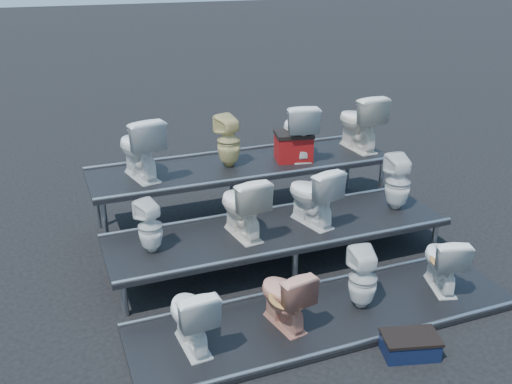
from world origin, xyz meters
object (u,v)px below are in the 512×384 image
object	(u,v)px
toilet_0	(191,315)
step_stool	(410,346)
toilet_2	(363,278)
red_crate	(293,148)
toilet_3	(443,261)
toilet_10	(298,130)
toilet_1	(284,296)
toilet_6	(312,195)
toilet_9	(229,141)
toilet_8	(139,147)
toilet_7	(398,182)
toilet_4	(150,227)
toilet_5	(242,205)
toilet_11	(359,121)

from	to	relation	value
toilet_0	step_stool	xyz separation A→B (m)	(1.93, -0.81, -0.31)
toilet_2	red_crate	distance (m)	2.60
toilet_3	toilet_10	xyz separation A→B (m)	(-0.59, 2.60, 0.86)
toilet_1	toilet_10	bearing A→B (deg)	-127.43
toilet_3	toilet_6	world-z (taller)	toilet_6
toilet_0	toilet_9	distance (m)	3.01
toilet_2	toilet_8	world-z (taller)	toilet_8
toilet_7	toilet_4	bearing A→B (deg)	6.26
toilet_10	toilet_7	bearing A→B (deg)	134.60
toilet_1	toilet_10	xyz separation A→B (m)	(1.35, 2.60, 0.86)
toilet_3	toilet_8	xyz separation A→B (m)	(-2.84, 2.60, 0.88)
toilet_0	toilet_9	bearing A→B (deg)	-119.73
toilet_8	toilet_2	bearing A→B (deg)	112.84
toilet_2	toilet_10	distance (m)	2.77
toilet_4	toilet_0	bearing A→B (deg)	71.83
toilet_7	step_stool	distance (m)	2.55
toilet_1	toilet_7	world-z (taller)	toilet_7
toilet_10	toilet_6	bearing A→B (deg)	84.47
toilet_5	toilet_10	distance (m)	1.90
toilet_3	toilet_8	distance (m)	3.95
toilet_0	toilet_1	xyz separation A→B (m)	(0.97, 0.00, -0.01)
toilet_2	toilet_6	bearing A→B (deg)	-83.61
toilet_5	toilet_0	bearing A→B (deg)	45.91
red_crate	step_stool	xyz separation A→B (m)	(-0.27, -3.31, -0.94)
toilet_4	toilet_9	world-z (taller)	toilet_9
toilet_2	toilet_0	bearing A→B (deg)	7.76
toilet_5	toilet_8	xyz separation A→B (m)	(-0.93, 1.30, 0.43)
toilet_3	toilet_11	world-z (taller)	toilet_11
toilet_3	toilet_10	world-z (taller)	toilet_10
toilet_3	red_crate	size ratio (longest dim) A/B	1.38
toilet_7	toilet_10	distance (m)	1.60
toilet_8	toilet_10	size ratio (longest dim) A/B	1.03
toilet_2	toilet_9	size ratio (longest dim) A/B	0.96
toilet_3	toilet_9	world-z (taller)	toilet_9
toilet_6	toilet_2	bearing A→B (deg)	75.02
toilet_8	step_stool	distance (m)	4.06
toilet_4	step_stool	xyz separation A→B (m)	(2.03, -2.11, -0.67)
toilet_10	toilet_4	bearing A→B (deg)	40.28
toilet_6	step_stool	world-z (taller)	toilet_6
toilet_3	toilet_4	world-z (taller)	toilet_4
toilet_5	step_stool	size ratio (longest dim) A/B	1.49
toilet_6	toilet_11	size ratio (longest dim) A/B	0.90
toilet_3	toilet_7	distance (m)	1.39
toilet_0	toilet_6	distance (m)	2.35
toilet_5	step_stool	distance (m)	2.43
toilet_6	toilet_8	xyz separation A→B (m)	(-1.84, 1.30, 0.43)
toilet_3	toilet_7	size ratio (longest dim) A/B	0.93
toilet_0	step_stool	world-z (taller)	toilet_0
toilet_8	toilet_9	distance (m)	1.21
toilet_2	red_crate	bearing A→B (deg)	-89.66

